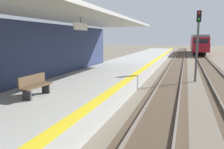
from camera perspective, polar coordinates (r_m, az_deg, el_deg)
name	(u,v)px	position (r m, az deg, el deg)	size (l,w,h in m)	color
station_platform	(97,82)	(14.23, -3.86, -1.97)	(5.00, 80.00, 0.91)	#A8A8A3
station_building_with_canopy	(19,51)	(10.81, -22.87, 5.52)	(4.85, 24.00, 4.43)	#4C4C4C
track_pair_nearest_platform	(171,81)	(17.23, 15.09, -1.65)	(2.34, 120.00, 0.16)	#4C3D2D
track_pair_middle	(221,84)	(17.38, 26.35, -2.21)	(2.34, 120.00, 0.16)	#4C3D2D
approaching_train	(199,43)	(50.96, 21.47, 7.53)	(2.93, 19.60, 4.76)	maroon
rail_signal_post	(198,39)	(17.49, 21.26, 8.58)	(0.32, 0.34, 5.20)	#4C4C4C
platform_bench	(35,85)	(9.45, -19.25, -2.58)	(0.45, 1.60, 0.88)	brown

